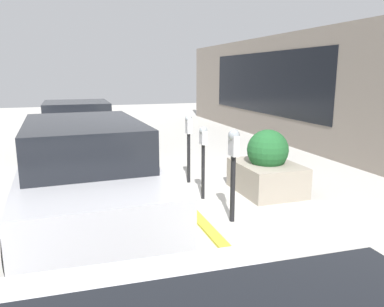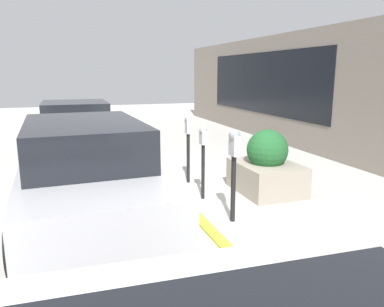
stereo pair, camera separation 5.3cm
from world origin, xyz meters
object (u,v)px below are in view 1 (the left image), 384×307
Objects in this scene: parked_car_rear at (77,124)px; parking_meter_second at (203,148)px; parking_meter_nearest at (233,158)px; parking_meter_middle at (189,137)px; planter_box at (267,168)px; parked_car_middle at (85,168)px.

parking_meter_second is at bearing -160.02° from parked_car_rear.
parking_meter_nearest is at bearing -176.72° from parking_meter_second.
parking_meter_nearest is 1.01× the size of parking_meter_middle.
parking_meter_middle is 1.04× the size of planter_box.
parking_meter_second is (1.09, 0.06, -0.06)m from parking_meter_nearest.
planter_box is 0.27× the size of parked_car_middle.
planter_box is at bearing -149.11° from parked_car_rear.
parked_car_middle reaches higher than parking_meter_second.
parked_car_middle is (-0.33, 1.97, -0.11)m from parking_meter_second.
parking_meter_middle reaches higher than planter_box.
parking_meter_second is 0.33× the size of parked_car_rear.
parked_car_rear is (5.23, 1.91, -0.18)m from parking_meter_second.
parking_meter_nearest is 2.12m from parking_meter_middle.
planter_box is 6.12m from parked_car_rear.
planter_box is at bearing -47.45° from parking_meter_nearest.
parking_meter_second is at bearing -82.60° from parked_car_middle.
parked_car_middle is at bearing 179.34° from parked_car_rear.
parking_meter_second is at bearing 3.28° from parking_meter_nearest.
parked_car_rear is (6.32, 1.98, -0.24)m from parking_meter_nearest.
planter_box is at bearing -131.70° from parking_meter_middle.
parking_meter_middle is (1.03, -0.07, 0.02)m from parking_meter_second.
parked_car_middle is at bearing 95.64° from planter_box.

